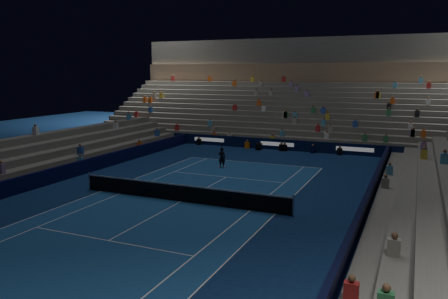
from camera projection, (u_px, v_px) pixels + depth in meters
The scene contains 11 objects.
ground at pixel (181, 202), 24.79m from camera, with size 90.00×90.00×0.00m, color #0D244F.
court_surface at pixel (181, 201), 24.79m from camera, with size 10.97×23.77×0.01m, color navy.
sponsor_barrier_far at pixel (278, 144), 41.41m from camera, with size 44.00×0.25×1.00m, color black.
sponsor_barrier_east at pixel (362, 215), 20.89m from camera, with size 0.25×37.00×1.00m, color black.
sponsor_barrier_west at pixel (48, 177), 28.52m from camera, with size 0.25×37.00×1.00m, color black.
grandstand_main at pixel (303, 107), 49.41m from camera, with size 44.00×15.20×11.20m.
grandstand_east at pixel (445, 216), 19.45m from camera, with size 5.00×37.00×2.50m.
grandstand_west at pixel (9, 166), 29.82m from camera, with size 5.00×37.00×2.50m.
tennis_net at pixel (181, 193), 24.70m from camera, with size 12.90×0.10×1.10m.
tennis_player at pixel (222, 157), 33.55m from camera, with size 0.57×0.37×1.55m, color black.
broadcast_camera at pixel (259, 147), 41.30m from camera, with size 0.48×0.93×0.63m.
Camera 1 is at (11.76, -20.98, 7.10)m, focal length 35.64 mm.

